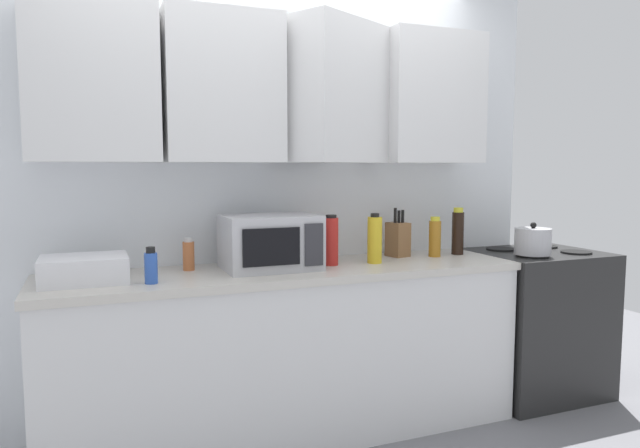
{
  "coord_description": "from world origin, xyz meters",
  "views": [
    {
      "loc": [
        -0.95,
        -3.12,
        1.43
      ],
      "look_at": [
        0.19,
        -0.25,
        1.12
      ],
      "focal_mm": 32.38,
      "sensor_mm": 36.0,
      "label": 1
    }
  ],
  "objects_px": {
    "bottle_amber_vinegar": "(435,237)",
    "bottle_red_sauce": "(331,241)",
    "dish_rack": "(84,269)",
    "bottle_blue_cleaner": "(151,267)",
    "kettle": "(533,241)",
    "bottle_soy_dark": "(458,232)",
    "bottle_spice_jar": "(189,255)",
    "stove_range": "(535,322)",
    "knife_block": "(398,239)",
    "microwave": "(270,242)",
    "bottle_yellow_mustard": "(375,239)"
  },
  "relations": [
    {
      "from": "stove_range",
      "to": "bottle_soy_dark",
      "type": "height_order",
      "value": "bottle_soy_dark"
    },
    {
      "from": "bottle_amber_vinegar",
      "to": "bottle_spice_jar",
      "type": "xyz_separation_m",
      "value": [
        -1.42,
        0.08,
        -0.03
      ]
    },
    {
      "from": "kettle",
      "to": "bottle_amber_vinegar",
      "type": "relative_size",
      "value": 0.89
    },
    {
      "from": "kettle",
      "to": "bottle_blue_cleaner",
      "type": "bearing_deg",
      "value": 179.57
    },
    {
      "from": "knife_block",
      "to": "dish_rack",
      "type": "bearing_deg",
      "value": -175.33
    },
    {
      "from": "bottle_spice_jar",
      "to": "bottle_blue_cleaner",
      "type": "bearing_deg",
      "value": -127.36
    },
    {
      "from": "bottle_spice_jar",
      "to": "bottle_red_sauce",
      "type": "bearing_deg",
      "value": -9.72
    },
    {
      "from": "knife_block",
      "to": "bottle_spice_jar",
      "type": "height_order",
      "value": "knife_block"
    },
    {
      "from": "kettle",
      "to": "dish_rack",
      "type": "xyz_separation_m",
      "value": [
        -2.45,
        0.16,
        -0.03
      ]
    },
    {
      "from": "knife_block",
      "to": "bottle_red_sauce",
      "type": "distance_m",
      "value": 0.5
    },
    {
      "from": "bottle_blue_cleaner",
      "to": "knife_block",
      "type": "bearing_deg",
      "value": 11.2
    },
    {
      "from": "bottle_red_sauce",
      "to": "bottle_spice_jar",
      "type": "bearing_deg",
      "value": 170.28
    },
    {
      "from": "kettle",
      "to": "bottle_soy_dark",
      "type": "relative_size",
      "value": 0.74
    },
    {
      "from": "stove_range",
      "to": "knife_block",
      "type": "bearing_deg",
      "value": 170.0
    },
    {
      "from": "microwave",
      "to": "dish_rack",
      "type": "xyz_separation_m",
      "value": [
        -0.89,
        -0.02,
        -0.08
      ]
    },
    {
      "from": "bottle_blue_cleaner",
      "to": "bottle_amber_vinegar",
      "type": "relative_size",
      "value": 0.71
    },
    {
      "from": "bottle_yellow_mustard",
      "to": "bottle_spice_jar",
      "type": "height_order",
      "value": "bottle_yellow_mustard"
    },
    {
      "from": "bottle_red_sauce",
      "to": "bottle_yellow_mustard",
      "type": "bearing_deg",
      "value": -6.4
    },
    {
      "from": "stove_range",
      "to": "knife_block",
      "type": "relative_size",
      "value": 3.17
    },
    {
      "from": "microwave",
      "to": "bottle_red_sauce",
      "type": "xyz_separation_m",
      "value": [
        0.34,
        -0.01,
        -0.01
      ]
    },
    {
      "from": "dish_rack",
      "to": "bottle_soy_dark",
      "type": "xyz_separation_m",
      "value": [
        2.09,
        0.08,
        0.08
      ]
    },
    {
      "from": "bottle_yellow_mustard",
      "to": "bottle_blue_cleaner",
      "type": "xyz_separation_m",
      "value": [
        -1.2,
        -0.12,
        -0.05
      ]
    },
    {
      "from": "dish_rack",
      "to": "microwave",
      "type": "bearing_deg",
      "value": 1.36
    },
    {
      "from": "bottle_yellow_mustard",
      "to": "bottle_spice_jar",
      "type": "bearing_deg",
      "value": 171.11
    },
    {
      "from": "knife_block",
      "to": "stove_range",
      "type": "bearing_deg",
      "value": -10.0
    },
    {
      "from": "bottle_yellow_mustard",
      "to": "bottle_soy_dark",
      "type": "distance_m",
      "value": 0.62
    },
    {
      "from": "kettle",
      "to": "bottle_yellow_mustard",
      "type": "xyz_separation_m",
      "value": [
        -0.97,
        0.14,
        0.04
      ]
    },
    {
      "from": "kettle",
      "to": "bottle_red_sauce",
      "type": "bearing_deg",
      "value": 172.17
    },
    {
      "from": "bottle_yellow_mustard",
      "to": "stove_range",
      "type": "bearing_deg",
      "value": 0.01
    },
    {
      "from": "bottle_blue_cleaner",
      "to": "bottle_spice_jar",
      "type": "xyz_separation_m",
      "value": [
        0.21,
        0.28,
        0.0
      ]
    },
    {
      "from": "bottle_spice_jar",
      "to": "bottle_yellow_mustard",
      "type": "bearing_deg",
      "value": -8.89
    },
    {
      "from": "dish_rack",
      "to": "bottle_amber_vinegar",
      "type": "relative_size",
      "value": 1.61
    },
    {
      "from": "dish_rack",
      "to": "bottle_blue_cleaner",
      "type": "xyz_separation_m",
      "value": [
        0.28,
        -0.14,
        0.02
      ]
    },
    {
      "from": "bottle_yellow_mustard",
      "to": "dish_rack",
      "type": "bearing_deg",
      "value": 179.22
    },
    {
      "from": "microwave",
      "to": "bottle_amber_vinegar",
      "type": "relative_size",
      "value": 2.04
    },
    {
      "from": "bottle_yellow_mustard",
      "to": "microwave",
      "type": "bearing_deg",
      "value": 175.95
    },
    {
      "from": "bottle_spice_jar",
      "to": "stove_range",
      "type": "bearing_deg",
      "value": -4.14
    },
    {
      "from": "knife_block",
      "to": "bottle_amber_vinegar",
      "type": "distance_m",
      "value": 0.22
    },
    {
      "from": "bottle_soy_dark",
      "to": "bottle_red_sauce",
      "type": "height_order",
      "value": "bottle_soy_dark"
    },
    {
      "from": "stove_range",
      "to": "bottle_spice_jar",
      "type": "height_order",
      "value": "bottle_spice_jar"
    },
    {
      "from": "dish_rack",
      "to": "bottle_yellow_mustard",
      "type": "height_order",
      "value": "bottle_yellow_mustard"
    },
    {
      "from": "microwave",
      "to": "bottle_yellow_mustard",
      "type": "xyz_separation_m",
      "value": [
        0.58,
        -0.04,
        -0.01
      ]
    },
    {
      "from": "microwave",
      "to": "bottle_blue_cleaner",
      "type": "bearing_deg",
      "value": -164.93
    },
    {
      "from": "microwave",
      "to": "bottle_yellow_mustard",
      "type": "height_order",
      "value": "microwave"
    },
    {
      "from": "microwave",
      "to": "knife_block",
      "type": "height_order",
      "value": "knife_block"
    },
    {
      "from": "knife_block",
      "to": "kettle",
      "type": "bearing_deg",
      "value": -22.16
    },
    {
      "from": "bottle_amber_vinegar",
      "to": "bottle_red_sauce",
      "type": "distance_m",
      "value": 0.68
    },
    {
      "from": "microwave",
      "to": "bottle_yellow_mustard",
      "type": "distance_m",
      "value": 0.59
    },
    {
      "from": "microwave",
      "to": "dish_rack",
      "type": "height_order",
      "value": "microwave"
    },
    {
      "from": "knife_block",
      "to": "bottle_yellow_mustard",
      "type": "height_order",
      "value": "knife_block"
    }
  ]
}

